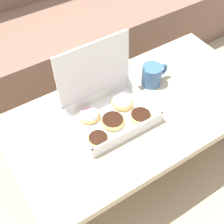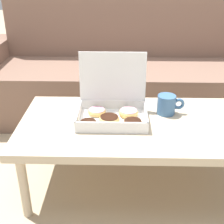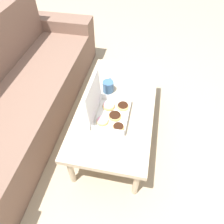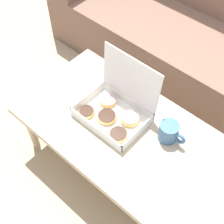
% 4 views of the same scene
% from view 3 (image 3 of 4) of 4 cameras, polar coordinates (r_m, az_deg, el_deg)
% --- Properties ---
extents(ground_plane, '(12.00, 12.00, 0.00)m').
position_cam_3_polar(ground_plane, '(2.12, -3.40, -4.63)').
color(ground_plane, tan).
extents(couch, '(2.47, 0.76, 0.88)m').
position_cam_3_polar(couch, '(2.19, -24.12, 3.80)').
color(couch, '#7A5B4C').
rests_on(couch, ground_plane).
extents(coffee_table, '(1.20, 0.61, 0.38)m').
position_cam_3_polar(coffee_table, '(1.83, 1.23, 1.19)').
color(coffee_table, '#C6B293').
rests_on(coffee_table, ground_plane).
extents(pastry_box, '(0.35, 0.28, 0.32)m').
position_cam_3_polar(pastry_box, '(1.68, -0.67, 0.26)').
color(pastry_box, white).
rests_on(pastry_box, coffee_table).
extents(coffee_mug, '(0.14, 0.10, 0.10)m').
position_cam_3_polar(coffee_mug, '(1.89, -1.00, 6.75)').
color(coffee_mug, '#3D6693').
rests_on(coffee_mug, coffee_table).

